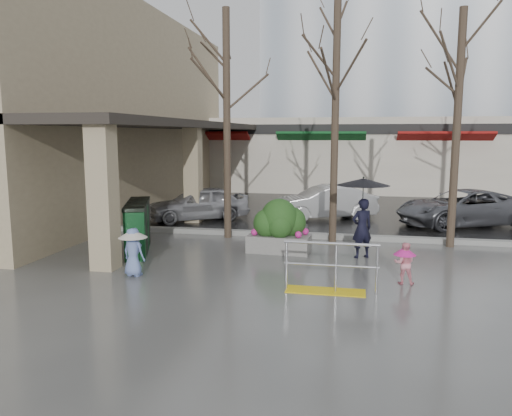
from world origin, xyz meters
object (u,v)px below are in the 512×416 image
(tree_midwest, at_px, (337,59))
(woman, at_px, (363,205))
(child_pink, at_px, (404,260))
(planter, at_px, (280,227))
(news_boxes, at_px, (138,227))
(tree_west, at_px, (226,68))
(tree_mideast, at_px, (460,70))
(car_a, at_px, (198,203))
(child_blue, at_px, (133,247))
(handrail, at_px, (329,274))
(car_b, at_px, (324,202))
(car_c, at_px, (462,208))

(tree_midwest, xyz_separation_m, woman, (0.82, -1.80, -3.86))
(woman, height_order, child_pink, woman)
(child_pink, xyz_separation_m, planter, (-3.05, 2.36, 0.18))
(woman, xyz_separation_m, planter, (-2.17, 0.23, -0.68))
(woman, bearing_deg, news_boxes, -24.29)
(tree_west, distance_m, tree_mideast, 6.50)
(tree_mideast, bearing_deg, tree_west, -180.00)
(tree_west, xyz_separation_m, car_a, (-1.85, 2.73, -4.45))
(tree_mideast, distance_m, child_blue, 9.71)
(tree_mideast, bearing_deg, handrail, -123.19)
(car_b, bearing_deg, child_blue, -47.88)
(tree_west, distance_m, child_pink, 7.77)
(tree_midwest, relative_size, car_c, 1.54)
(tree_mideast, bearing_deg, news_boxes, -164.84)
(handrail, relative_size, child_blue, 1.73)
(planter, xyz_separation_m, car_a, (-3.70, 4.30, -0.06))
(child_blue, bearing_deg, car_a, -68.78)
(woman, bearing_deg, tree_west, -53.00)
(tree_midwest, distance_m, news_boxes, 7.22)
(tree_west, bearing_deg, tree_mideast, 0.00)
(tree_mideast, xyz_separation_m, child_blue, (-7.50, -4.51, -4.20))
(tree_west, height_order, child_blue, tree_west)
(tree_mideast, bearing_deg, car_a, 161.86)
(tree_midwest, relative_size, news_boxes, 2.85)
(car_b, height_order, car_c, same)
(tree_midwest, height_order, car_a, tree_midwest)
(tree_west, distance_m, car_c, 9.37)
(woman, xyz_separation_m, child_pink, (0.88, -2.13, -0.86))
(handrail, xyz_separation_m, woman, (0.66, 3.00, 1.00))
(tree_midwest, bearing_deg, child_pink, -66.61)
(handrail, xyz_separation_m, car_b, (-0.66, 8.74, 0.25))
(tree_midwest, distance_m, child_pink, 6.37)
(planter, distance_m, news_boxes, 3.83)
(tree_mideast, height_order, car_a, tree_mideast)
(woman, bearing_deg, handrail, 48.63)
(child_pink, bearing_deg, tree_mideast, -109.73)
(tree_west, xyz_separation_m, car_c, (7.46, 3.51, -4.45))
(child_blue, bearing_deg, tree_midwest, -118.43)
(tree_west, bearing_deg, child_pink, -38.74)
(news_boxes, bearing_deg, tree_mideast, -5.02)
(tree_mideast, bearing_deg, tree_midwest, 180.00)
(child_pink, bearing_deg, child_blue, 8.02)
(news_boxes, relative_size, car_b, 0.64)
(tree_mideast, height_order, car_b, tree_mideast)
(planter, bearing_deg, handrail, -65.01)
(news_boxes, bearing_deg, car_c, 11.53)
(child_blue, distance_m, car_a, 7.29)
(tree_midwest, relative_size, tree_mideast, 1.08)
(woman, height_order, planter, woman)
(planter, bearing_deg, tree_midwest, 49.41)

